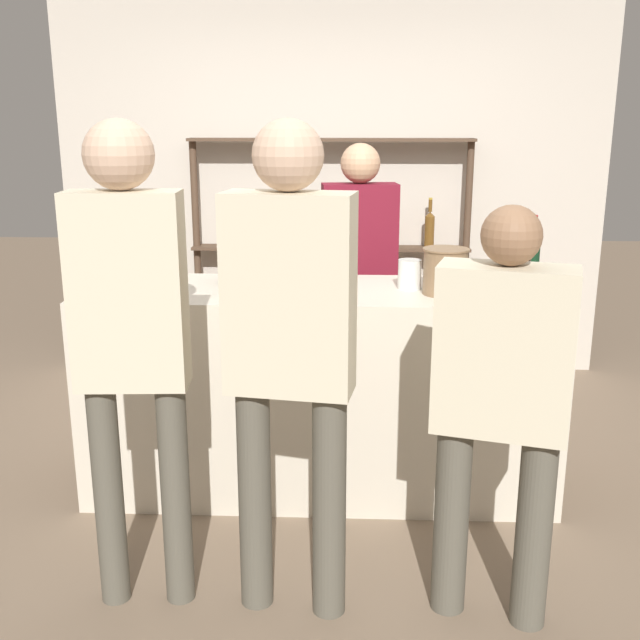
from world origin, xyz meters
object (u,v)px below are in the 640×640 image
counter_bottle_0 (532,256)px  cork_jar (410,274)px  counter_bottle_5 (133,261)px  customer_right (501,392)px  counter_bottle_3 (235,264)px  counter_bottle_4 (226,256)px  customer_center (290,336)px  ice_bucket (445,271)px  wine_glass (486,273)px  counter_bottle_2 (520,271)px  server_behind_counter (359,266)px  customer_left (131,327)px  counter_bottle_1 (305,259)px

counter_bottle_0 → cork_jar: counter_bottle_0 is taller
counter_bottle_5 → customer_right: 1.83m
counter_bottle_3 → counter_bottle_4: bearing=107.8°
counter_bottle_0 → customer_center: 1.62m
counter_bottle_3 → ice_bucket: bearing=2.8°
counter_bottle_4 → cork_jar: (0.90, -0.10, -0.06)m
counter_bottle_5 → cork_jar: size_ratio=2.61×
wine_glass → counter_bottle_0: bearing=47.2°
counter_bottle_2 → counter_bottle_5: size_ratio=0.95×
customer_right → ice_bucket: bearing=21.1°
counter_bottle_2 → ice_bucket: counter_bottle_2 is taller
counter_bottle_2 → server_behind_counter: size_ratio=0.21×
counter_bottle_4 → customer_right: (1.15, -1.15, -0.27)m
counter_bottle_0 → cork_jar: 0.63m
counter_bottle_4 → customer_right: size_ratio=0.22×
cork_jar → customer_left: 1.46m
customer_left → counter_bottle_1: bearing=-30.7°
counter_bottle_2 → counter_bottle_3: bearing=177.3°
counter_bottle_0 → ice_bucket: 0.53m
counter_bottle_0 → customer_center: (-1.10, -1.18, -0.08)m
customer_right → counter_bottle_1: bearing=49.5°
customer_left → server_behind_counter: customer_left is taller
counter_bottle_0 → counter_bottle_3: bearing=-167.7°
counter_bottle_5 → server_behind_counter: size_ratio=0.22×
cork_jar → counter_bottle_4: bearing=173.5°
customer_left → customer_right: (1.31, -0.05, -0.21)m
counter_bottle_5 → cork_jar: (1.30, 0.12, -0.08)m
customer_right → server_behind_counter: (-0.48, 1.75, 0.10)m
counter_bottle_4 → cork_jar: bearing=-6.5°
counter_bottle_1 → counter_bottle_3: counter_bottle_3 is taller
counter_bottle_4 → customer_center: bearing=-70.2°
counter_bottle_0 → customer_center: customer_center is taller
counter_bottle_5 → server_behind_counter: 1.36m
wine_glass → customer_left: bearing=-148.5°
counter_bottle_1 → counter_bottle_3: size_ratio=0.94×
counter_bottle_4 → customer_right: bearing=-45.0°
counter_bottle_1 → cork_jar: (0.51, -0.07, -0.06)m
counter_bottle_0 → counter_bottle_1: counter_bottle_1 is taller
counter_bottle_0 → customer_center: size_ratio=0.18×
counter_bottle_5 → customer_left: 0.91m
ice_bucket → customer_left: customer_left is taller
wine_glass → ice_bucket: (-0.18, 0.03, 0.00)m
counter_bottle_3 → server_behind_counter: bearing=56.0°
counter_bottle_0 → counter_bottle_2: counter_bottle_2 is taller
server_behind_counter → customer_right: bearing=8.3°
ice_bucket → customer_left: size_ratio=0.12×
counter_bottle_2 → cork_jar: counter_bottle_2 is taller
counter_bottle_3 → cork_jar: counter_bottle_3 is taller
wine_glass → ice_bucket: 0.18m
counter_bottle_1 → counter_bottle_2: bearing=-16.3°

